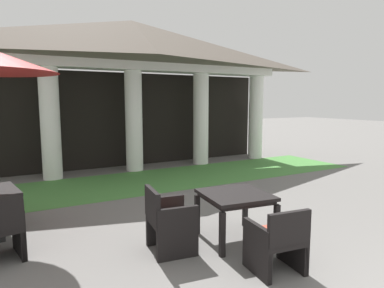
# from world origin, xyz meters

# --- Properties ---
(background_pavilion) EXTENTS (10.27, 2.72, 4.30)m
(background_pavilion) POSITION_xyz_m (0.00, 9.32, 3.26)
(background_pavilion) COLOR white
(background_pavilion) RESTS_ON ground
(lawn_strip) EXTENTS (12.07, 2.51, 0.01)m
(lawn_strip) POSITION_xyz_m (0.00, 7.77, 0.00)
(lawn_strip) COLOR #47843D
(lawn_strip) RESTS_ON ground
(patio_table_mid_left) EXTENTS (1.03, 1.03, 0.71)m
(patio_table_mid_left) POSITION_xyz_m (-0.40, 3.67, 0.62)
(patio_table_mid_left) COLOR black
(patio_table_mid_left) RESTS_ON ground
(patio_chair_mid_left_south) EXTENTS (0.64, 0.62, 0.82)m
(patio_chair_mid_left_south) POSITION_xyz_m (-0.53, 2.65, 0.39)
(patio_chair_mid_left_south) COLOR black
(patio_chair_mid_left_south) RESTS_ON ground
(patio_chair_mid_left_west) EXTENTS (0.64, 0.67, 0.89)m
(patio_chair_mid_left_west) POSITION_xyz_m (-1.42, 3.79, 0.43)
(patio_chair_mid_left_west) COLOR black
(patio_chair_mid_left_west) RESTS_ON ground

